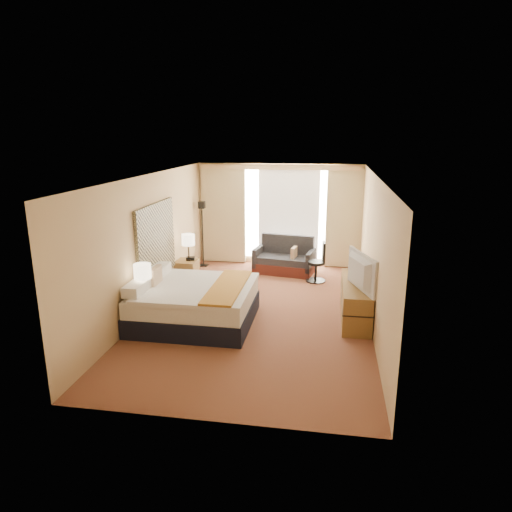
% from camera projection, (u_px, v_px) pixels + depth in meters
% --- Properties ---
extents(floor, '(4.20, 7.00, 0.02)m').
position_uv_depth(floor, '(258.00, 312.00, 8.80)').
color(floor, '#531917').
rests_on(floor, ground).
extents(ceiling, '(4.20, 7.00, 0.02)m').
position_uv_depth(ceiling, '(258.00, 176.00, 8.12)').
color(ceiling, silver).
rests_on(ceiling, wall_back).
extents(wall_back, '(4.20, 0.02, 2.60)m').
position_uv_depth(wall_back, '(279.00, 215.00, 11.80)').
color(wall_back, '#D7BA83').
rests_on(wall_back, ground).
extents(wall_front, '(4.20, 0.02, 2.60)m').
position_uv_depth(wall_front, '(209.00, 321.00, 5.13)').
color(wall_front, '#D7BA83').
rests_on(wall_front, ground).
extents(wall_left, '(0.02, 7.00, 2.60)m').
position_uv_depth(wall_left, '(151.00, 243.00, 8.79)').
color(wall_left, '#D7BA83').
rests_on(wall_left, ground).
extents(wall_right, '(0.02, 7.00, 2.60)m').
position_uv_depth(wall_right, '(374.00, 251.00, 8.13)').
color(wall_right, '#D7BA83').
rests_on(wall_right, ground).
extents(headboard, '(0.06, 1.85, 1.50)m').
position_uv_depth(headboard, '(156.00, 241.00, 8.98)').
color(headboard, black).
rests_on(headboard, wall_left).
extents(nightstand_left, '(0.45, 0.52, 0.55)m').
position_uv_depth(nightstand_left, '(144.00, 313.00, 8.02)').
color(nightstand_left, olive).
rests_on(nightstand_left, floor).
extents(nightstand_right, '(0.45, 0.52, 0.55)m').
position_uv_depth(nightstand_right, '(187.00, 272.00, 10.40)').
color(nightstand_right, olive).
rests_on(nightstand_right, floor).
extents(media_dresser, '(0.50, 1.80, 0.70)m').
position_uv_depth(media_dresser, '(355.00, 301.00, 8.42)').
color(media_dresser, olive).
rests_on(media_dresser, floor).
extents(window, '(2.30, 0.02, 2.30)m').
position_uv_depth(window, '(289.00, 214.00, 11.72)').
color(window, white).
rests_on(window, wall_back).
extents(curtains, '(4.12, 0.19, 2.56)m').
position_uv_depth(curtains, '(279.00, 211.00, 11.66)').
color(curtains, beige).
rests_on(curtains, floor).
extents(bed, '(2.07, 1.90, 1.01)m').
position_uv_depth(bed, '(194.00, 303.00, 8.25)').
color(bed, black).
rests_on(bed, floor).
extents(loveseat, '(1.54, 0.99, 0.89)m').
position_uv_depth(loveseat, '(285.00, 261.00, 11.27)').
color(loveseat, '#501E16').
rests_on(loveseat, floor).
extents(floor_lamp, '(0.21, 0.21, 1.68)m').
position_uv_depth(floor_lamp, '(202.00, 221.00, 11.57)').
color(floor_lamp, black).
rests_on(floor_lamp, floor).
extents(desk_chair, '(0.46, 0.46, 0.94)m').
position_uv_depth(desk_chair, '(318.00, 264.00, 10.53)').
color(desk_chair, black).
rests_on(desk_chair, floor).
extents(lamp_left, '(0.30, 0.30, 0.63)m').
position_uv_depth(lamp_left, '(142.00, 272.00, 7.82)').
color(lamp_left, black).
rests_on(lamp_left, nightstand_left).
extents(lamp_right, '(0.29, 0.29, 0.61)m').
position_uv_depth(lamp_right, '(188.00, 240.00, 10.20)').
color(lamp_right, black).
rests_on(lamp_right, nightstand_right).
extents(tissue_box, '(0.17, 0.17, 0.12)m').
position_uv_depth(tissue_box, '(141.00, 296.00, 7.89)').
color(tissue_box, '#80A6C5').
rests_on(tissue_box, nightstand_left).
extents(telephone, '(0.21, 0.18, 0.07)m').
position_uv_depth(telephone, '(191.00, 259.00, 10.35)').
color(telephone, black).
rests_on(telephone, nightstand_right).
extents(television, '(0.52, 1.12, 0.65)m').
position_uv_depth(television, '(356.00, 272.00, 7.86)').
color(television, black).
rests_on(television, media_dresser).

